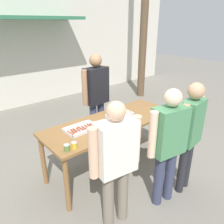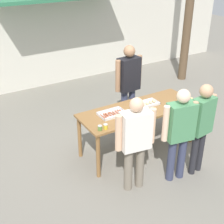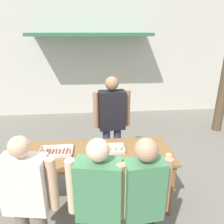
% 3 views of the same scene
% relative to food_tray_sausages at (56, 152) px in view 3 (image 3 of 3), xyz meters
% --- Properties ---
extents(ground_plane, '(24.00, 24.00, 0.00)m').
position_rel_food_tray_sausages_xyz_m(ground_plane, '(0.54, -0.06, -0.88)').
color(ground_plane, slate).
extents(building_facade_back, '(12.00, 1.11, 4.50)m').
position_rel_food_tray_sausages_xyz_m(building_facade_back, '(0.54, 3.92, 1.38)').
color(building_facade_back, beige).
rests_on(building_facade_back, ground).
extents(serving_table, '(2.23, 0.82, 0.87)m').
position_rel_food_tray_sausages_xyz_m(serving_table, '(0.54, -0.06, -0.11)').
color(serving_table, brown).
rests_on(serving_table, ground).
extents(food_tray_sausages, '(0.47, 0.30, 0.04)m').
position_rel_food_tray_sausages_xyz_m(food_tray_sausages, '(0.00, 0.00, 0.00)').
color(food_tray_sausages, silver).
rests_on(food_tray_sausages, serving_table).
extents(food_tray_buns, '(0.44, 0.26, 0.06)m').
position_rel_food_tray_sausages_xyz_m(food_tray_buns, '(0.77, -0.00, 0.01)').
color(food_tray_buns, silver).
rests_on(food_tray_buns, serving_table).
extents(condiment_jar_mustard, '(0.07, 0.07, 0.08)m').
position_rel_food_tray_sausages_xyz_m(condiment_jar_mustard, '(-0.44, -0.36, 0.03)').
color(condiment_jar_mustard, '#567A38').
rests_on(condiment_jar_mustard, serving_table).
extents(condiment_jar_ketchup, '(0.07, 0.07, 0.08)m').
position_rel_food_tray_sausages_xyz_m(condiment_jar_ketchup, '(-0.34, -0.36, 0.03)').
color(condiment_jar_ketchup, gold).
rests_on(condiment_jar_ketchup, serving_table).
extents(beer_cup, '(0.08, 0.08, 0.10)m').
position_rel_food_tray_sausages_xyz_m(beer_cup, '(1.51, -0.35, 0.04)').
color(beer_cup, '#DBC67A').
rests_on(beer_cup, serving_table).
extents(person_server_behind_table, '(0.65, 0.29, 1.79)m').
position_rel_food_tray_sausages_xyz_m(person_server_behind_table, '(0.87, 0.78, 0.18)').
color(person_server_behind_table, '#333851').
rests_on(person_server_behind_table, ground).
extents(person_customer_holding_hotdog, '(0.64, 0.31, 1.59)m').
position_rel_food_tray_sausages_xyz_m(person_customer_holding_hotdog, '(-0.15, -0.92, 0.06)').
color(person_customer_holding_hotdog, '#756B5B').
rests_on(person_customer_holding_hotdog, ground).
extents(person_customer_with_cup, '(0.53, 0.24, 1.62)m').
position_rel_food_tray_sausages_xyz_m(person_customer_with_cup, '(0.99, -1.14, 0.10)').
color(person_customer_with_cup, '#232328').
rests_on(person_customer_with_cup, ground).
extents(person_customer_waiting_in_line, '(0.61, 0.31, 1.62)m').
position_rel_food_tray_sausages_xyz_m(person_customer_waiting_in_line, '(0.57, -1.09, 0.08)').
color(person_customer_waiting_in_line, '#333851').
rests_on(person_customer_waiting_in_line, ground).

